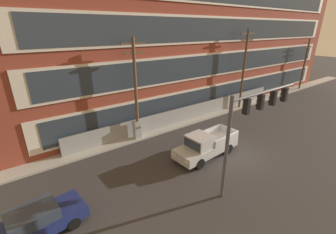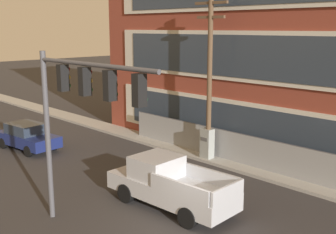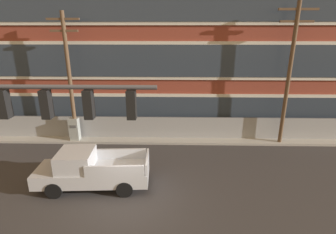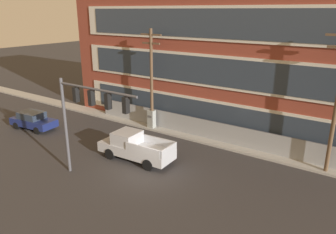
{
  "view_description": "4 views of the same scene",
  "coord_description": "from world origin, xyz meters",
  "px_view_note": "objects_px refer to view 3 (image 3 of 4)",
  "views": [
    {
      "loc": [
        -13.61,
        -9.41,
        9.45
      ],
      "look_at": [
        -3.37,
        4.54,
        2.55
      ],
      "focal_mm": 24.0,
      "sensor_mm": 36.0,
      "label": 1
    },
    {
      "loc": [
        9.28,
        -9.79,
        7.09
      ],
      "look_at": [
        -2.89,
        1.91,
        3.49
      ],
      "focal_mm": 45.0,
      "sensor_mm": 36.0,
      "label": 2
    },
    {
      "loc": [
        1.99,
        -10.32,
        7.61
      ],
      "look_at": [
        1.66,
        4.04,
        2.87
      ],
      "focal_mm": 28.0,
      "sensor_mm": 36.0,
      "label": 3
    },
    {
      "loc": [
        12.09,
        -14.97,
        10.25
      ],
      "look_at": [
        -0.8,
        3.42,
        2.88
      ],
      "focal_mm": 35.0,
      "sensor_mm": 36.0,
      "label": 4
    }
  ],
  "objects_px": {
    "electrical_cabinet": "(75,130)",
    "utility_pole_near_corner": "(69,75)",
    "pickup_truck_silver": "(90,170)",
    "utility_pole_midblock": "(290,71)",
    "traffic_signal_mast": "(32,126)"
  },
  "relations": [
    {
      "from": "pickup_truck_silver",
      "to": "utility_pole_near_corner",
      "type": "height_order",
      "value": "utility_pole_near_corner"
    },
    {
      "from": "traffic_signal_mast",
      "to": "utility_pole_midblock",
      "type": "height_order",
      "value": "utility_pole_midblock"
    },
    {
      "from": "pickup_truck_silver",
      "to": "utility_pole_midblock",
      "type": "distance_m",
      "value": 13.62
    },
    {
      "from": "pickup_truck_silver",
      "to": "utility_pole_midblock",
      "type": "height_order",
      "value": "utility_pole_midblock"
    },
    {
      "from": "traffic_signal_mast",
      "to": "pickup_truck_silver",
      "type": "height_order",
      "value": "traffic_signal_mast"
    },
    {
      "from": "utility_pole_near_corner",
      "to": "utility_pole_midblock",
      "type": "xyz_separation_m",
      "value": [
        14.46,
        -0.04,
        0.34
      ]
    },
    {
      "from": "utility_pole_midblock",
      "to": "traffic_signal_mast",
      "type": "bearing_deg",
      "value": -141.69
    },
    {
      "from": "utility_pole_midblock",
      "to": "pickup_truck_silver",
      "type": "bearing_deg",
      "value": -154.24
    },
    {
      "from": "electrical_cabinet",
      "to": "utility_pole_near_corner",
      "type": "bearing_deg",
      "value": 2.69
    },
    {
      "from": "traffic_signal_mast",
      "to": "utility_pole_near_corner",
      "type": "bearing_deg",
      "value": 104.53
    },
    {
      "from": "traffic_signal_mast",
      "to": "utility_pole_midblock",
      "type": "relative_size",
      "value": 0.67
    },
    {
      "from": "traffic_signal_mast",
      "to": "utility_pole_midblock",
      "type": "xyz_separation_m",
      "value": [
        11.99,
        9.48,
        0.43
      ]
    },
    {
      "from": "pickup_truck_silver",
      "to": "utility_pole_near_corner",
      "type": "xyz_separation_m",
      "value": [
        -2.79,
        5.67,
        3.86
      ]
    },
    {
      "from": "pickup_truck_silver",
      "to": "utility_pole_midblock",
      "type": "xyz_separation_m",
      "value": [
        11.66,
        5.63,
        4.2
      ]
    },
    {
      "from": "utility_pole_near_corner",
      "to": "electrical_cabinet",
      "type": "height_order",
      "value": "utility_pole_near_corner"
    }
  ]
}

